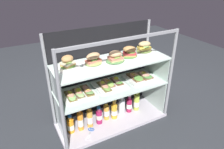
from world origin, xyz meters
TOP-DOWN VIEW (x-y plane):
  - ground_plane at (0.00, 0.00)m, footprint 6.00×6.00m
  - case_base_deck at (0.00, 0.00)m, footprint 1.11×0.43m
  - case_frame at (0.00, 0.13)m, footprint 1.11×0.43m
  - riser_lower_tier at (0.00, 0.00)m, footprint 1.05×0.37m
  - shelf_lower_glass at (0.00, 0.00)m, footprint 1.07×0.38m
  - riser_upper_tier at (0.00, 0.00)m, footprint 1.05×0.37m
  - shelf_upper_glass at (0.00, 0.00)m, footprint 1.07×0.38m
  - plated_roll_sandwich_far_left at (-0.39, 0.05)m, footprint 0.17×0.17m
  - plated_roll_sandwich_mid_right at (-0.18, 0.00)m, footprint 0.18×0.18m
  - plated_roll_sandwich_far_right at (0.01, -0.05)m, footprint 0.21×0.21m
  - plated_roll_sandwich_mid_left at (0.18, 0.00)m, footprint 0.21×0.21m
  - plated_roll_sandwich_near_right_corner at (0.38, 0.04)m, footprint 0.19×0.19m
  - open_sandwich_tray_mid_left at (-0.33, 0.01)m, footprint 0.29×0.25m
  - open_sandwich_tray_far_right at (-0.01, 0.02)m, footprint 0.29×0.25m
  - open_sandwich_tray_center at (0.33, 0.01)m, footprint 0.29×0.25m
  - juice_bottle_front_middle at (-0.44, 0.01)m, footprint 0.07×0.07m
  - juice_bottle_near_post at (-0.34, -0.00)m, footprint 0.06×0.06m
  - juice_bottle_front_right_end at (-0.25, 0.00)m, footprint 0.06×0.06m
  - juice_bottle_front_left_end at (-0.15, -0.00)m, footprint 0.06×0.06m
  - juice_bottle_back_left at (-0.05, 0.02)m, footprint 0.06×0.06m
  - juice_bottle_back_center at (0.03, 0.00)m, footprint 0.07×0.07m
  - juice_bottle_tucked_behind at (0.13, 0.02)m, footprint 0.07×0.07m
  - juice_bottle_back_right at (0.22, 0.02)m, footprint 0.06×0.06m
  - juice_bottle_front_second at (0.31, 0.01)m, footprint 0.06×0.06m
  - kitchen_scissors at (-0.27, -0.07)m, footprint 0.14×0.15m

SIDE VIEW (x-z plane):
  - ground_plane at x=0.00m, z-range -0.02..0.00m
  - case_base_deck at x=0.00m, z-range 0.00..0.03m
  - kitchen_scissors at x=-0.27m, z-range 0.03..0.04m
  - juice_bottle_front_middle at x=-0.44m, z-range 0.01..0.20m
  - juice_bottle_front_left_end at x=-0.15m, z-range 0.02..0.21m
  - juice_bottle_back_left at x=-0.05m, z-range 0.01..0.22m
  - juice_bottle_back_right at x=0.22m, z-range 0.01..0.22m
  - juice_bottle_back_center at x=0.03m, z-range 0.01..0.23m
  - juice_bottle_front_right_end at x=-0.25m, z-range 0.01..0.25m
  - juice_bottle_front_second at x=0.31m, z-range 0.01..0.24m
  - juice_bottle_tucked_behind at x=0.13m, z-range 0.02..0.24m
  - juice_bottle_near_post at x=-0.34m, z-range 0.01..0.25m
  - riser_lower_tier at x=0.00m, z-range 0.03..0.40m
  - shelf_lower_glass at x=0.00m, z-range 0.40..0.41m
  - open_sandwich_tray_far_right at x=-0.01m, z-range 0.40..0.46m
  - open_sandwich_tray_mid_left at x=-0.33m, z-range 0.40..0.47m
  - open_sandwich_tray_center at x=0.33m, z-range 0.40..0.46m
  - case_frame at x=0.00m, z-range 0.03..0.99m
  - riser_upper_tier at x=0.00m, z-range 0.41..0.66m
  - shelf_upper_glass at x=0.00m, z-range 0.66..0.68m
  - plated_roll_sandwich_mid_left at x=0.18m, z-range 0.66..0.77m
  - plated_roll_sandwich_far_right at x=0.01m, z-range 0.66..0.78m
  - plated_roll_sandwich_near_right_corner at x=0.38m, z-range 0.66..0.78m
  - plated_roll_sandwich_mid_right at x=-0.18m, z-range 0.66..0.78m
  - plated_roll_sandwich_far_left at x=-0.39m, z-range 0.66..0.78m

